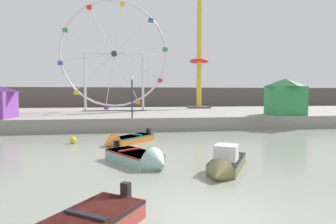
{
  "coord_description": "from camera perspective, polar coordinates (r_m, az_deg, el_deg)",
  "views": [
    {
      "loc": [
        -2.2,
        -7.31,
        3.28
      ],
      "look_at": [
        0.64,
        10.97,
        2.08
      ],
      "focal_mm": 31.03,
      "sensor_mm": 36.0,
      "label": 1
    }
  ],
  "objects": [
    {
      "name": "ground_plane",
      "position": [
        8.31,
        7.74,
        -19.56
      ],
      "size": [
        240.0,
        240.0,
        0.0
      ],
      "primitive_type": "plane",
      "color": "gray"
    },
    {
      "name": "quay_promenade",
      "position": [
        34.65,
        -5.17,
        -0.79
      ],
      "size": [
        110.0,
        19.9,
        1.16
      ],
      "primitive_type": "cube",
      "color": "gray",
      "rests_on": "ground_plane"
    },
    {
      "name": "distant_town_skyline",
      "position": [
        56.51,
        -6.61,
        2.57
      ],
      "size": [
        140.0,
        3.0,
        4.4
      ],
      "primitive_type": "cube",
      "color": "#564C47",
      "rests_on": "ground_plane"
    },
    {
      "name": "motorboat_olive_wood",
      "position": [
        12.49,
        11.14,
        -10.01
      ],
      "size": [
        2.96,
        3.93,
        1.43
      ],
      "rotation": [
        0.0,
        0.0,
        4.18
      ],
      "color": "olive",
      "rests_on": "ground_plane"
    },
    {
      "name": "motorboat_orange_hull",
      "position": [
        19.08,
        -8.54,
        -5.49
      ],
      "size": [
        3.71,
        3.74,
        1.15
      ],
      "rotation": [
        0.0,
        0.0,
        3.94
      ],
      "color": "orange",
      "rests_on": "ground_plane"
    },
    {
      "name": "motorboat_seafoam",
      "position": [
        13.47,
        -5.11,
        -9.17
      ],
      "size": [
        3.15,
        3.9,
        1.33
      ],
      "rotation": [
        0.0,
        0.0,
        5.27
      ],
      "color": "#93BCAD",
      "rests_on": "ground_plane"
    },
    {
      "name": "ferris_wheel_white_frame",
      "position": [
        35.97,
        -10.54,
        10.85
      ],
      "size": [
        12.92,
        1.2,
        13.22
      ],
      "color": "silver",
      "rests_on": "quay_promenade"
    },
    {
      "name": "drop_tower_yellow_tower",
      "position": [
        42.11,
        6.14,
        10.4
      ],
      "size": [
        2.8,
        2.8,
        16.74
      ],
      "color": "gold",
      "rests_on": "quay_promenade"
    },
    {
      "name": "carnival_booth_green_kiosk",
      "position": [
        30.9,
        22.05,
        2.93
      ],
      "size": [
        3.45,
        3.44,
        3.58
      ],
      "rotation": [
        0.0,
        0.0,
        -0.04
      ],
      "color": "#33934C",
      "rests_on": "quay_promenade"
    },
    {
      "name": "promenade_lamp_near",
      "position": [
        25.05,
        -7.09,
        4.22
      ],
      "size": [
        0.32,
        0.32,
        3.57
      ],
      "color": "#2D2D33",
      "rests_on": "quay_promenade"
    },
    {
      "name": "mooring_buoy_orange",
      "position": [
        20.04,
        -18.17,
        -5.27
      ],
      "size": [
        0.44,
        0.44,
        0.44
      ],
      "primitive_type": "sphere",
      "color": "yellow",
      "rests_on": "ground_plane"
    }
  ]
}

